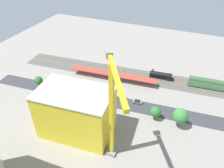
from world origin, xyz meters
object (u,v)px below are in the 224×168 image
(parked_car_4, at_px, (85,89))
(street_tree_4, at_px, (39,80))
(platform_canopy_near, at_px, (113,74))
(passenger_coach, at_px, (206,83))
(parked_car_2, at_px, (110,95))
(street_tree_0, at_px, (156,112))
(parked_car_5, at_px, (73,85))
(street_tree_2, at_px, (51,86))
(street_tree_1, at_px, (92,96))
(street_tree_3, at_px, (48,83))
(parked_car_1, at_px, (122,98))
(tower_crane, at_px, (112,109))
(parked_car_3, at_px, (97,92))
(locomotive, at_px, (162,76))
(traffic_light, at_px, (106,100))
(construction_building, at_px, (76,113))
(parked_car_0, at_px, (137,102))
(box_truck_0, at_px, (100,108))
(street_tree_5, at_px, (180,116))
(parked_car_6, at_px, (61,82))

(parked_car_4, height_order, street_tree_4, street_tree_4)
(platform_canopy_near, bearing_deg, passenger_coach, -166.36)
(parked_car_2, distance_m, street_tree_0, 26.11)
(parked_car_5, xyz_separation_m, street_tree_2, (7.24, 9.13, 3.92))
(platform_canopy_near, bearing_deg, parked_car_5, 39.64)
(street_tree_0, xyz_separation_m, street_tree_1, (30.11, 1.72, 1.19))
(passenger_coach, relative_size, parked_car_2, 3.78)
(street_tree_3, height_order, street_tree_4, street_tree_3)
(parked_car_1, height_order, tower_crane, tower_crane)
(parked_car_3, xyz_separation_m, parked_car_5, (14.15, -0.09, 0.06))
(locomotive, xyz_separation_m, traffic_light, (19.74, 34.09, 2.10))
(tower_crane, distance_m, street_tree_4, 60.70)
(street_tree_0, bearing_deg, platform_canopy_near, -36.74)
(passenger_coach, distance_m, street_tree_4, 88.64)
(construction_building, distance_m, street_tree_4, 38.70)
(parked_car_2, xyz_separation_m, parked_car_5, (21.82, -0.23, 0.09))
(street_tree_3, bearing_deg, street_tree_0, -179.42)
(parked_car_0, xyz_separation_m, parked_car_2, (14.41, 0.20, -0.06))
(tower_crane, relative_size, box_truck_0, 4.54)
(parked_car_2, height_order, street_tree_5, street_tree_5)
(parked_car_1, height_order, street_tree_1, street_tree_1)
(parked_car_1, bearing_deg, street_tree_4, 11.08)
(parked_car_6, bearing_deg, street_tree_0, 171.88)
(locomotive, height_order, parked_car_1, locomotive)
(parked_car_0, bearing_deg, street_tree_2, 11.82)
(locomotive, distance_m, street_tree_4, 67.60)
(construction_building, distance_m, street_tree_0, 34.63)
(tower_crane, bearing_deg, platform_canopy_near, -67.84)
(parked_car_6, bearing_deg, construction_building, 134.35)
(platform_canopy_near, height_order, street_tree_2, street_tree_2)
(parked_car_0, distance_m, street_tree_0, 13.30)
(parked_car_6, bearing_deg, passenger_coach, -160.71)
(street_tree_2, relative_size, street_tree_5, 0.77)
(parked_car_2, bearing_deg, parked_car_6, -0.87)
(locomotive, relative_size, parked_car_3, 3.40)
(parked_car_2, distance_m, parked_car_4, 14.65)
(parked_car_6, bearing_deg, parked_car_2, 179.13)
(parked_car_5, distance_m, street_tree_3, 13.19)
(tower_crane, distance_m, street_tree_0, 33.87)
(street_tree_3, bearing_deg, parked_car_1, -167.41)
(locomotive, height_order, box_truck_0, locomotive)
(platform_canopy_near, distance_m, street_tree_2, 33.95)
(street_tree_5, bearing_deg, parked_car_3, -10.62)
(platform_canopy_near, bearing_deg, box_truck_0, 99.43)
(platform_canopy_near, height_order, street_tree_0, street_tree_0)
(street_tree_5, distance_m, traffic_light, 34.17)
(parked_car_0, bearing_deg, street_tree_4, 9.11)
(parked_car_2, relative_size, parked_car_5, 1.13)
(traffic_light, bearing_deg, street_tree_5, 179.62)
(platform_canopy_near, bearing_deg, street_tree_2, 43.71)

